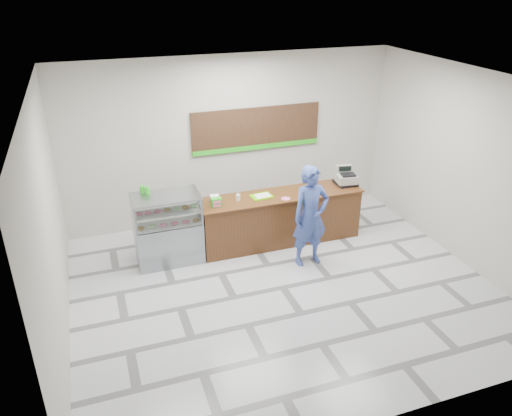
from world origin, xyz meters
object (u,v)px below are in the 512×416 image
object	(u,v)px
serving_tray	(262,196)
display_case	(168,228)
cash_register	(346,178)
sales_counter	(280,218)
customer	(310,216)

from	to	relation	value
serving_tray	display_case	bearing A→B (deg)	175.65
serving_tray	cash_register	bearing A→B (deg)	-3.87
display_case	sales_counter	bearing A→B (deg)	0.01
sales_counter	customer	world-z (taller)	customer
display_case	serving_tray	xyz separation A→B (m)	(1.83, 0.02, 0.36)
sales_counter	cash_register	distance (m)	1.57
display_case	serving_tray	world-z (taller)	display_case
display_case	serving_tray	distance (m)	1.87
customer	sales_counter	bearing A→B (deg)	100.27
sales_counter	display_case	xyz separation A→B (m)	(-2.22, -0.00, 0.16)
sales_counter	cash_register	bearing A→B (deg)	2.08
sales_counter	display_case	bearing A→B (deg)	-179.99
display_case	cash_register	bearing A→B (deg)	0.82
sales_counter	customer	distance (m)	1.04
sales_counter	serving_tray	distance (m)	0.65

